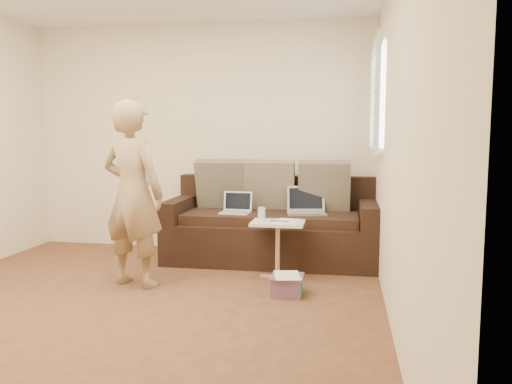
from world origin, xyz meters
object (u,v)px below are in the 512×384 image
side_table (278,250)px  laptop_silver (307,214)px  laptop_white (235,213)px  striped_box (287,285)px  person (133,194)px  drinking_glass (262,213)px  sofa (271,221)px

side_table → laptop_silver: bearing=69.6°
laptop_white → striped_box: laptop_white is taller
person → drinking_glass: 1.21m
laptop_white → side_table: bearing=-42.4°
laptop_white → side_table: laptop_white is taller
person → sofa: bearing=-120.6°
laptop_silver → striped_box: size_ratio=1.49×
laptop_white → side_table: size_ratio=0.57×
sofa → person: bearing=-134.5°
side_table → laptop_white: bearing=134.9°
laptop_silver → sofa: bearing=164.1°
laptop_silver → person: 1.83m
laptop_silver → side_table: 0.69m
sofa → laptop_silver: sofa is taller
sofa → striped_box: bearing=-75.3°
laptop_silver → drinking_glass: 0.66m
drinking_glass → person: bearing=-153.6°
laptop_white → striped_box: (0.67, -1.02, -0.43)m
drinking_glass → laptop_white: bearing=128.8°
side_table → striped_box: size_ratio=1.99×
laptop_silver → laptop_white: (-0.75, -0.08, 0.00)m
laptop_white → side_table: (0.52, -0.52, -0.25)m
side_table → drinking_glass: bearing=153.9°
laptop_white → drinking_glass: size_ratio=2.57×
laptop_silver → striped_box: 1.19m
laptop_white → striped_box: bearing=-54.2°
person → striped_box: 1.57m
drinking_glass → striped_box: size_ratio=0.44×
drinking_glass → side_table: bearing=-26.1°
laptop_white → drinking_glass: bearing=-48.5°
laptop_silver → laptop_white: size_ratio=1.30×
person → striped_box: person is taller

